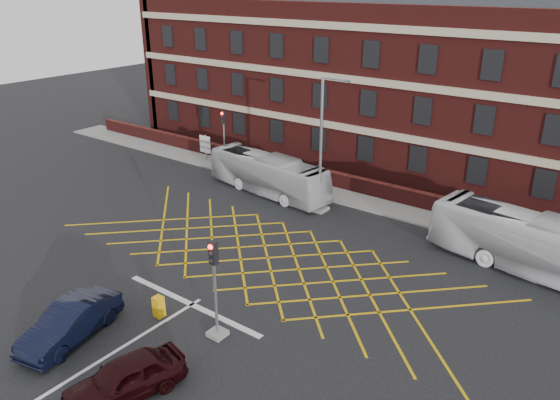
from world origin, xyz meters
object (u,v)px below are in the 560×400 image
Objects in this scene: bus_left at (268,174)px; car_maroon at (125,378)px; street_lamp at (321,168)px; direction_signs at (205,145)px; traffic_light_near at (216,299)px; utility_cabinet at (159,307)px; car_navy at (70,322)px; traffic_light_far at (224,143)px; bus_right at (539,246)px.

car_maroon is at bearing -149.03° from bus_left.
bus_left is 1.14× the size of street_lamp.
car_maroon is 1.94× the size of direction_signs.
traffic_light_near reaches higher than car_maroon.
utility_cabinet is (0.77, -13.87, -2.34)m from street_lamp.
car_navy reaches higher than utility_cabinet.
traffic_light_far is (-9.95, 20.10, 1.01)m from car_navy.
car_maroon is at bearing -22.50° from car_navy.
traffic_light_near is at bearing 9.45° from utility_cabinet.
street_lamp reaches higher than bus_right.
bus_left reaches higher than car_maroon.
bus_right is 2.52× the size of car_maroon.
car_maroon is 0.51× the size of street_lamp.
direction_signs is at bearing 143.39° from car_maroon.
bus_left is 2.06× the size of car_navy.
bus_left is 2.22× the size of traffic_light_far.
car_maroon is at bearing 160.30° from bus_right.
traffic_light_near is 13.92m from street_lamp.
bus_right reaches higher than car_navy.
bus_left is 16.12m from traffic_light_near.
direction_signs reaches higher than car_maroon.
bus_left is at bearing 120.74° from traffic_light_near.
bus_right is 2.33× the size of car_navy.
bus_left is 6.82m from traffic_light_far.
street_lamp is at bearing -15.81° from traffic_light_far.
utility_cabinet is at bearing -55.64° from traffic_light_far.
traffic_light_near and traffic_light_far have the same top height.
traffic_light_far is (-6.29, 2.58, 0.44)m from bus_left.
street_lamp reaches higher than utility_cabinet.
traffic_light_far reaches higher than bus_right.
bus_right is 23.80m from traffic_light_far.
direction_signs is at bearing 167.63° from street_lamp.
bus_left is 4.32× the size of direction_signs.
street_lamp is 12.96m from direction_signs.
direction_signs is (-1.77, -0.30, -0.39)m from traffic_light_far.
bus_right is 11.23× the size of utility_cabinet.
bus_right is at bearing 55.55° from traffic_light_near.
direction_signs is 21.34m from utility_cabinet.
bus_right is 1.29× the size of street_lamp.
car_navy is 5.96m from traffic_light_near.
utility_cabinet is (-2.96, -0.49, -1.29)m from traffic_light_near.
street_lamp reaches higher than traffic_light_far.
bus_right is at bearing -7.83° from traffic_light_far.
traffic_light_near reaches higher than car_navy.
traffic_light_far is at bearing 131.48° from traffic_light_near.
bus_left is 19.98m from car_maroon.
bus_right is at bearing 38.39° from car_navy.
direction_signs is at bearing 107.96° from car_navy.
bus_left is at bearing 89.12° from car_navy.
direction_signs is (-16.30, 16.13, -0.39)m from traffic_light_near.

